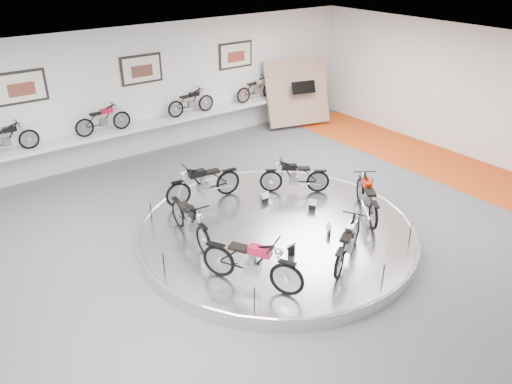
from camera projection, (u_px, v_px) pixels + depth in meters
floor at (285, 243)px, 11.46m from camera, size 16.00×16.00×0.00m
ceiling at (290, 69)px, 9.66m from camera, size 16.00×16.00×0.00m
wall_back at (143, 92)px, 15.56m from camera, size 16.00×0.00×16.00m
wall_right at (493, 99)px, 14.83m from camera, size 0.00×14.00×14.00m
orange_carpet_strip at (458, 170)px, 15.09m from camera, size 2.40×12.60×0.01m
dado_band at (148, 135)px, 16.20m from camera, size 15.68×0.04×1.10m
display_platform at (277, 232)px, 11.61m from camera, size 6.40×6.40×0.30m
platform_rim at (277, 228)px, 11.56m from camera, size 6.40×6.40×0.10m
shelf at (151, 125)px, 15.80m from camera, size 11.00×0.55×0.10m
poster_left at (21, 87)px, 13.35m from camera, size 1.35×0.06×0.88m
poster_center at (141, 69)px, 15.22m from camera, size 1.35×0.06×0.88m
poster_right at (236, 55)px, 17.09m from camera, size 1.35×0.06×0.88m
display_panel at (297, 92)px, 18.25m from camera, size 2.56×1.52×2.30m
shelf_bike_a at (6, 141)px, 13.37m from camera, size 1.22×0.43×0.73m
shelf_bike_b at (103, 121)px, 14.81m from camera, size 1.22×0.43×0.73m
shelf_bike_c at (191, 104)px, 16.41m from camera, size 1.22×0.43×0.73m
shelf_bike_d at (257, 90)px, 17.85m from camera, size 1.22×0.43×0.73m
bike_a at (295, 176)px, 12.94m from camera, size 1.56×1.37×0.91m
bike_b at (203, 182)px, 12.48m from camera, size 1.78×0.80×1.01m
bike_c at (190, 220)px, 10.84m from camera, size 0.74×1.71×0.98m
bike_d at (252, 262)px, 9.36m from camera, size 1.41×1.87×1.05m
bike_e at (348, 241)px, 10.12m from camera, size 1.64×1.25×0.92m
bike_f at (367, 197)px, 11.84m from camera, size 1.41×1.68×0.97m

